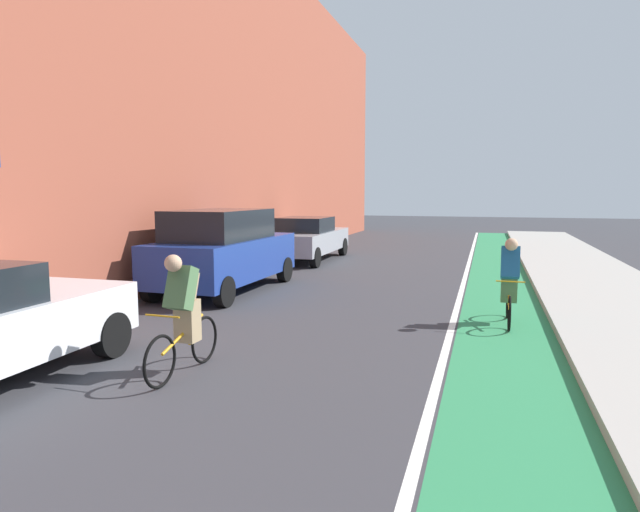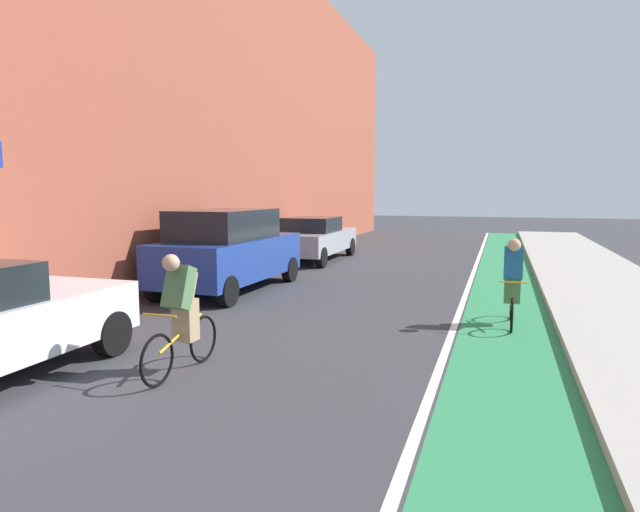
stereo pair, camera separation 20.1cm
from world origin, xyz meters
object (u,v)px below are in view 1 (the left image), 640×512
(parked_suv_blue, at_px, (223,250))
(parked_sedan_silver, at_px, (307,238))
(cyclist_mid, at_px, (183,311))
(cyclist_trailing, at_px, (510,278))

(parked_suv_blue, relative_size, parked_sedan_silver, 0.97)
(cyclist_mid, height_order, cyclist_trailing, cyclist_mid)
(parked_suv_blue, distance_m, cyclist_trailing, 6.64)
(parked_sedan_silver, distance_m, cyclist_trailing, 10.13)
(parked_suv_blue, height_order, cyclist_trailing, parked_suv_blue)
(parked_sedan_silver, xyz_separation_m, cyclist_trailing, (6.47, -7.79, 0.06))
(parked_suv_blue, relative_size, cyclist_trailing, 2.74)
(parked_suv_blue, xyz_separation_m, parked_sedan_silver, (0.00, 6.32, -0.23))
(cyclist_trailing, bearing_deg, cyclist_mid, -135.27)
(parked_sedan_silver, height_order, cyclist_trailing, cyclist_trailing)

